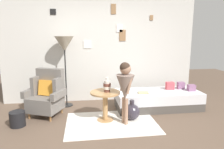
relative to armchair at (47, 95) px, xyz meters
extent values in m
plane|color=brown|center=(1.21, -1.05, -0.44)|extent=(12.00, 12.00, 0.00)
cube|color=beige|center=(1.21, 0.90, 0.86)|extent=(4.80, 0.10, 2.60)
cube|color=white|center=(1.68, 0.85, 1.39)|extent=(0.15, 0.02, 0.19)
cube|color=silver|center=(1.68, 0.84, 1.39)|extent=(0.12, 0.01, 0.15)
cube|color=black|center=(0.11, 0.85, 1.75)|extent=(0.13, 0.02, 0.13)
cube|color=#A7A7A0|center=(0.11, 0.84, 1.75)|extent=(0.10, 0.01, 0.10)
cube|color=olive|center=(1.76, 0.85, 1.21)|extent=(0.16, 0.02, 0.27)
cube|color=gray|center=(1.76, 0.84, 1.21)|extent=(0.12, 0.01, 0.21)
cube|color=olive|center=(2.49, 0.85, 1.65)|extent=(0.08, 0.02, 0.12)
cube|color=beige|center=(2.49, 0.84, 1.65)|extent=(0.06, 0.01, 0.10)
cube|color=white|center=(0.88, 0.85, 1.00)|extent=(0.19, 0.02, 0.19)
cube|color=silver|center=(0.88, 0.84, 1.00)|extent=(0.15, 0.01, 0.15)
cube|color=olive|center=(1.53, 0.85, 1.84)|extent=(0.12, 0.02, 0.24)
cube|color=beige|center=(1.53, 0.84, 1.84)|extent=(0.09, 0.01, 0.19)
cube|color=silver|center=(1.28, -0.62, -0.43)|extent=(1.72, 1.21, 0.01)
cylinder|color=olive|center=(-0.34, -0.17, -0.38)|extent=(0.04, 0.04, 0.12)
cylinder|color=olive|center=(0.10, -0.37, -0.38)|extent=(0.04, 0.04, 0.12)
cylinder|color=olive|center=(-0.16, 0.24, -0.38)|extent=(0.04, 0.04, 0.12)
cylinder|color=olive|center=(0.28, 0.04, -0.38)|extent=(0.04, 0.04, 0.12)
cube|color=slate|center=(-0.03, -0.06, -0.17)|extent=(0.77, 0.75, 0.30)
cube|color=slate|center=(0.06, 0.15, 0.26)|extent=(0.61, 0.37, 0.55)
cube|color=slate|center=(-0.23, 0.13, 0.17)|extent=(0.20, 0.31, 0.39)
cube|color=slate|center=(0.25, -0.08, 0.17)|extent=(0.20, 0.31, 0.39)
cube|color=slate|center=(-0.34, 0.05, 0.05)|extent=(0.29, 0.50, 0.14)
cube|color=slate|center=(0.27, -0.22, 0.05)|extent=(0.29, 0.50, 0.14)
cube|color=orange|center=(0.01, 0.03, 0.14)|extent=(0.40, 0.30, 0.33)
cube|color=#4C4742|center=(2.45, 0.06, -0.35)|extent=(1.90, 0.81, 0.18)
cube|color=silver|center=(2.45, 0.06, -0.15)|extent=(1.90, 0.81, 0.22)
cube|color=gray|center=(3.22, -0.01, 0.03)|extent=(0.17, 0.12, 0.14)
cube|color=gray|center=(3.06, 0.20, 0.04)|extent=(0.17, 0.13, 0.16)
cube|color=#D64C56|center=(2.78, 0.17, 0.05)|extent=(0.18, 0.12, 0.18)
cylinder|color=tan|center=(1.18, -0.47, -0.43)|extent=(0.32, 0.32, 0.02)
cylinder|color=tan|center=(1.18, -0.47, -0.15)|extent=(0.10, 0.10, 0.54)
cylinder|color=tan|center=(1.18, -0.47, 0.13)|extent=(0.58, 0.58, 0.03)
cylinder|color=brown|center=(1.21, -0.48, 0.18)|extent=(0.12, 0.12, 0.06)
cylinder|color=silver|center=(1.21, -0.48, 0.23)|extent=(0.15, 0.15, 0.06)
cylinder|color=brown|center=(1.21, -0.48, 0.29)|extent=(0.15, 0.15, 0.06)
cylinder|color=silver|center=(1.21, -0.48, 0.34)|extent=(0.12, 0.12, 0.06)
cylinder|color=silver|center=(1.21, -0.48, 0.40)|extent=(0.06, 0.06, 0.06)
cylinder|color=black|center=(0.36, 0.52, -0.43)|extent=(0.28, 0.28, 0.02)
cylinder|color=black|center=(0.36, 0.52, 0.35)|extent=(0.03, 0.03, 1.53)
cone|color=#9E937F|center=(0.36, 0.52, 1.03)|extent=(0.44, 0.44, 0.33)
cylinder|color=#A37A60|center=(1.54, -0.72, -0.19)|extent=(0.07, 0.07, 0.50)
cylinder|color=#A37A60|center=(1.51, -0.63, -0.19)|extent=(0.07, 0.07, 0.50)
cone|color=gray|center=(1.53, -0.67, 0.27)|extent=(0.34, 0.34, 0.48)
cylinder|color=gray|center=(1.53, -0.67, 0.43)|extent=(0.17, 0.17, 0.18)
cylinder|color=#A37A60|center=(1.58, -0.78, 0.34)|extent=(0.14, 0.09, 0.32)
cylinder|color=#A37A60|center=(1.51, -0.55, 0.34)|extent=(0.14, 0.09, 0.32)
sphere|color=#A37A60|center=(1.53, -0.67, 0.62)|extent=(0.20, 0.20, 0.20)
sphere|color=#38281E|center=(1.52, -0.68, 0.65)|extent=(0.19, 0.19, 0.19)
cube|color=tan|center=(2.06, -0.06, -0.02)|extent=(0.24, 0.19, 0.03)
sphere|color=#332D38|center=(1.70, -0.51, -0.28)|extent=(0.32, 0.32, 0.32)
cylinder|color=#332D38|center=(1.70, -0.51, -0.08)|extent=(0.09, 0.09, 0.09)
cylinder|color=black|center=(-0.46, -0.50, -0.30)|extent=(0.28, 0.28, 0.28)
camera|label=1|loc=(0.77, -4.31, 1.25)|focal=33.20mm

